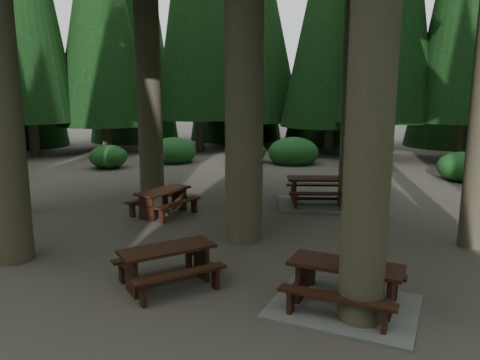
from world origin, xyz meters
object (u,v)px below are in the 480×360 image
at_px(picnic_table_a, 345,294).
at_px(picnic_table_e, 168,260).
at_px(picnic_table_b, 163,198).
at_px(picnic_table_c, 320,195).

xyz_separation_m(picnic_table_a, picnic_table_e, (-2.98, -0.49, 0.22)).
bearing_deg(picnic_table_e, picnic_table_b, 68.74).
height_order(picnic_table_b, picnic_table_e, picnic_table_e).
bearing_deg(picnic_table_a, picnic_table_b, 148.68).
distance_m(picnic_table_b, picnic_table_e, 4.77).
distance_m(picnic_table_c, picnic_table_e, 6.84).
xyz_separation_m(picnic_table_c, picnic_table_e, (-0.71, -6.80, 0.18)).
distance_m(picnic_table_a, picnic_table_b, 6.69).
relative_size(picnic_table_a, picnic_table_e, 1.08).
xyz_separation_m(picnic_table_a, picnic_table_b, (-5.78, 3.36, 0.22)).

